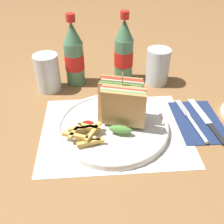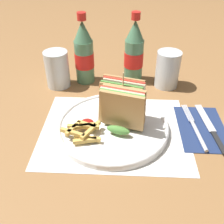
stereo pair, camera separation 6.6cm
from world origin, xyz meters
name	(u,v)px [view 1 (the left image)]	position (x,y,z in m)	size (l,w,h in m)	color
ground_plane	(121,125)	(0.00, 0.00, 0.00)	(4.00, 4.00, 0.00)	olive
placemat	(115,130)	(-0.02, -0.02, 0.00)	(0.37, 0.29, 0.00)	silver
plate_main	(113,126)	(-0.02, -0.01, 0.01)	(0.28, 0.28, 0.02)	white
club_sandwich	(121,105)	(0.00, -0.01, 0.07)	(0.12, 0.12, 0.14)	tan
fries_pile	(85,133)	(-0.09, -0.06, 0.03)	(0.10, 0.07, 0.02)	gold
ketchup_blob	(87,124)	(-0.09, -0.02, 0.03)	(0.03, 0.03, 0.01)	maroon
napkin	(198,121)	(0.20, 0.00, 0.00)	(0.12, 0.18, 0.00)	navy
fork	(194,123)	(0.19, -0.02, 0.01)	(0.03, 0.18, 0.01)	silver
knife	(206,120)	(0.23, 0.00, 0.01)	(0.04, 0.19, 0.00)	black
coke_bottle_near	(74,56)	(-0.12, 0.23, 0.09)	(0.06, 0.06, 0.22)	#4C7F5B
coke_bottle_far	(124,52)	(0.03, 0.24, 0.09)	(0.06, 0.06, 0.22)	#4C7F5B
glass_near	(157,69)	(0.14, 0.21, 0.05)	(0.07, 0.07, 0.11)	silver
glass_far	(48,75)	(-0.21, 0.20, 0.05)	(0.07, 0.07, 0.11)	silver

